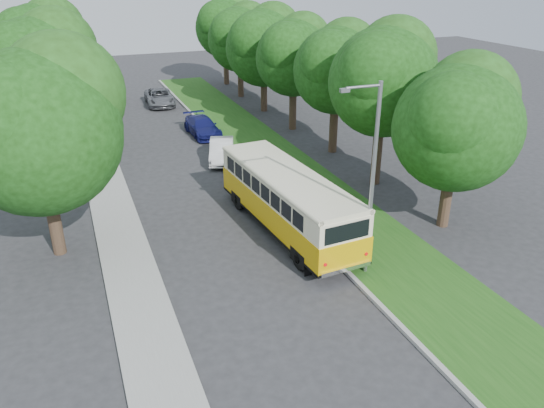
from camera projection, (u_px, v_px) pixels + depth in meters
name	position (u px, v px, depth m)	size (l,w,h in m)	color
ground	(248.00, 264.00, 22.81)	(120.00, 120.00, 0.00)	#2A2A2D
curb	(281.00, 205.00, 28.21)	(0.20, 70.00, 0.15)	gray
grass_verge	(321.00, 198.00, 28.99)	(4.50, 70.00, 0.13)	#1D4D14
sidewalk	(119.00, 232.00, 25.42)	(2.20, 70.00, 0.12)	gray
treeline	(204.00, 56.00, 36.63)	(24.27, 41.91, 9.46)	#332319
lamppost_near	(371.00, 176.00, 20.28)	(1.71, 0.16, 8.00)	gray
lamppost_far	(92.00, 98.00, 33.08)	(1.71, 0.16, 7.50)	gray
warning_sign	(107.00, 154.00, 30.74)	(0.56, 0.10, 2.50)	gray
vintage_bus	(287.00, 202.00, 25.02)	(2.64, 10.24, 3.04)	#DFAA07
car_silver	(243.00, 166.00, 31.58)	(1.81, 4.49, 1.53)	silver
car_white	(222.00, 150.00, 34.47)	(1.49, 4.26, 1.40)	white
car_blue	(202.00, 126.00, 39.53)	(1.91, 4.70, 1.36)	navy
car_grey	(160.00, 97.00, 47.96)	(2.38, 5.15, 1.43)	slate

